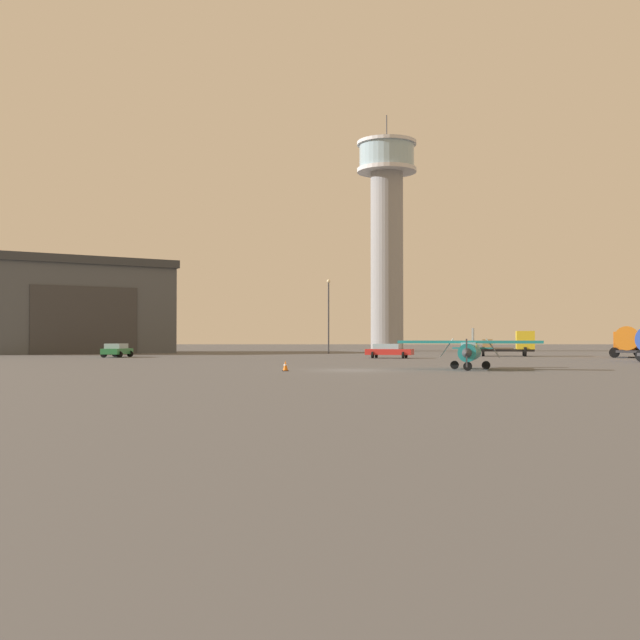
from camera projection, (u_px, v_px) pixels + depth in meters
name	position (u px, v px, depth m)	size (l,w,h in m)	color
ground_plane	(353.00, 370.00, 46.39)	(400.00, 400.00, 0.00)	#545456
control_tower	(387.00, 226.00, 116.93)	(8.84, 8.84, 35.24)	gray
hangar	(67.00, 307.00, 100.68)	(29.16, 26.97, 11.81)	#4C5159
airplane_teal	(470.00, 350.00, 47.64)	(8.61, 6.74, 2.55)	teal
truck_flatbed_yellow	(513.00, 344.00, 82.69)	(6.92, 4.12, 2.65)	#38383D
truck_fuel_tanker_orange	(627.00, 340.00, 77.37)	(4.67, 6.97, 3.04)	#38383D
car_red	(389.00, 350.00, 74.52)	(4.74, 3.10, 1.37)	red
car_green	(117.00, 350.00, 78.00)	(2.59, 4.59, 1.37)	#287A42
light_post_north	(329.00, 310.00, 95.75)	(0.44, 0.44, 9.08)	#38383D
traffic_cone_near_left	(285.00, 366.00, 45.19)	(0.36, 0.36, 0.62)	black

